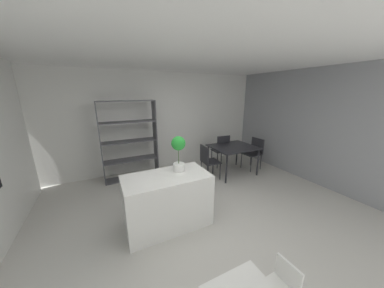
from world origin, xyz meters
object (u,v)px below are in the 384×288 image
(dining_chair_island_side, at_px, (208,159))
(dining_table, at_px, (233,149))
(dining_chair_window_side, at_px, (254,151))
(kitchen_island, at_px, (167,201))
(child_chair_right, at_px, (281,286))
(open_bookshelf, at_px, (130,141))
(potted_plant_on_island, at_px, (178,150))
(dining_chair_far, at_px, (222,148))

(dining_chair_island_side, bearing_deg, dining_table, -86.43)
(dining_chair_island_side, xyz_separation_m, dining_chair_window_side, (1.57, 0.00, 0.00))
(kitchen_island, bearing_deg, dining_chair_island_side, 39.03)
(kitchen_island, xyz_separation_m, child_chair_right, (0.59, -1.73, -0.14))
(open_bookshelf, relative_size, dining_chair_window_side, 2.24)
(child_chair_right, distance_m, dining_table, 3.41)
(child_chair_right, xyz_separation_m, dining_chair_window_side, (2.47, 2.94, 0.22))
(child_chair_right, height_order, dining_chair_island_side, dining_chair_island_side)
(potted_plant_on_island, bearing_deg, dining_table, 28.64)
(dining_table, xyz_separation_m, dining_chair_island_side, (-0.78, 0.01, -0.17))
(child_chair_right, bearing_deg, open_bookshelf, -168.73)
(dining_chair_far, height_order, dining_chair_window_side, dining_chair_far)
(potted_plant_on_island, bearing_deg, dining_chair_far, 38.72)
(kitchen_island, relative_size, child_chair_right, 2.50)
(child_chair_right, bearing_deg, dining_chair_island_side, 162.01)
(kitchen_island, bearing_deg, dining_table, 27.84)
(kitchen_island, relative_size, potted_plant_on_island, 2.29)
(potted_plant_on_island, height_order, dining_chair_window_side, potted_plant_on_island)
(kitchen_island, relative_size, dining_chair_far, 1.41)
(dining_table, bearing_deg, dining_chair_island_side, 179.52)
(potted_plant_on_island, relative_size, dining_chair_far, 0.62)
(potted_plant_on_island, distance_m, dining_chair_window_side, 3.11)
(kitchen_island, distance_m, child_chair_right, 1.84)
(dining_chair_island_side, bearing_deg, kitchen_island, 133.07)
(dining_table, bearing_deg, dining_chair_far, 90.79)
(dining_chair_far, relative_size, dining_chair_window_side, 1.09)
(dining_chair_far, bearing_deg, dining_chair_island_side, 37.15)
(open_bookshelf, xyz_separation_m, child_chair_right, (0.84, -3.84, -0.69))
(child_chair_right, relative_size, dining_chair_window_side, 0.62)
(dining_chair_far, bearing_deg, child_chair_right, 68.23)
(open_bookshelf, xyz_separation_m, dining_chair_window_side, (3.31, -0.90, -0.46))
(potted_plant_on_island, xyz_separation_m, dining_table, (2.02, 1.10, -0.55))
(open_bookshelf, xyz_separation_m, dining_chair_island_side, (1.73, -0.90, -0.46))
(child_chair_right, distance_m, dining_chair_island_side, 3.08)
(open_bookshelf, relative_size, dining_chair_far, 2.05)
(kitchen_island, height_order, open_bookshelf, open_bookshelf)
(potted_plant_on_island, height_order, open_bookshelf, open_bookshelf)
(potted_plant_on_island, distance_m, dining_table, 2.37)
(kitchen_island, height_order, potted_plant_on_island, potted_plant_on_island)
(child_chair_right, bearing_deg, potted_plant_on_island, -170.61)
(open_bookshelf, relative_size, dining_table, 1.73)
(child_chair_right, bearing_deg, dining_chair_far, 153.06)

